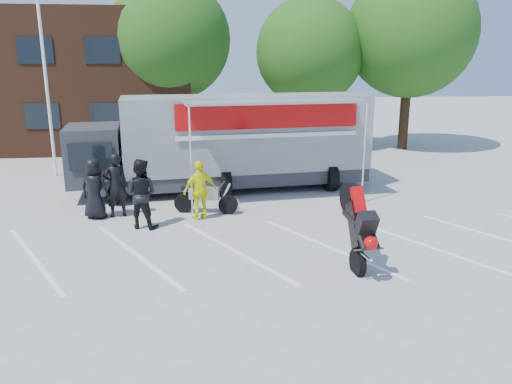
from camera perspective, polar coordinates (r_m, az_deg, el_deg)
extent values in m
plane|color=#ABABA6|center=(11.61, -3.19, -8.56)|extent=(100.00, 100.00, 0.00)
cube|color=white|center=(12.53, -3.44, -6.71)|extent=(18.09, 13.33, 0.01)
cube|color=#4E2B19|center=(30.18, -25.05, 11.50)|extent=(18.00, 8.00, 7.00)
cylinder|color=white|center=(21.49, -22.92, 12.17)|extent=(0.12, 0.12, 8.00)
cylinder|color=#382314|center=(26.84, -9.44, 8.37)|extent=(0.50, 0.50, 3.24)
sphere|color=#214812|center=(26.69, -9.82, 16.84)|extent=(6.12, 6.12, 6.12)
cylinder|color=#382314|center=(26.41, 5.95, 7.99)|extent=(0.50, 0.50, 2.88)
sphere|color=#214812|center=(26.22, 6.17, 15.65)|extent=(5.44, 5.44, 5.44)
cylinder|color=#382314|center=(27.40, 16.58, 8.28)|extent=(0.50, 0.50, 3.42)
sphere|color=#214812|center=(27.27, 17.26, 17.02)|extent=(6.46, 6.46, 6.46)
imported|color=black|center=(15.52, -17.97, 0.37)|extent=(1.04, 0.86, 1.82)
imported|color=black|center=(15.47, -15.73, 0.75)|extent=(0.83, 0.68, 1.95)
imported|color=black|center=(14.29, -13.03, -0.19)|extent=(1.15, 1.02, 1.97)
imported|color=#FFFE0D|center=(14.76, -6.41, 0.19)|extent=(1.12, 0.82, 1.77)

